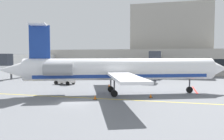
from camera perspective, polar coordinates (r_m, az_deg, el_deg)
The scene contains 10 objects.
ground at distance 27.03m, azimuth -9.56°, elevation -8.08°, with size 120.00×120.00×0.11m.
terminal_building at distance 73.30m, azimuth 10.78°, elevation 4.84°, with size 66.72×17.08×21.22m.
jet_bridge_west at distance 54.88m, azimuth 11.15°, elevation 3.05°, with size 2.40×17.33×6.34m.
jet_bridge_east at distance 63.11m, azimuth -19.59°, elevation 2.54°, with size 2.40×22.23×5.85m.
regional_jet at distance 31.70m, azimuth 1.52°, elevation 0.14°, with size 30.97×24.81×9.50m.
baggage_tug at distance 53.40m, azimuth 11.28°, elevation -1.25°, with size 2.40×3.38×2.17m.
pushback_tractor at distance 43.86m, azimuth -11.37°, elevation -2.36°, with size 3.94×2.61×1.96m.
safety_cone_alpha at distance 28.45m, azimuth -4.24°, elevation -6.84°, with size 0.47×0.47×0.55m.
safety_cone_bravo at distance 29.95m, azimuth 9.64°, elevation -6.36°, with size 0.47×0.47×0.55m.
safety_cone_charlie at distance 39.77m, azimuth -0.73°, elevation -3.85°, with size 0.47×0.47×0.55m.
Camera 1 is at (10.83, -24.16, 5.38)m, focal length 36.66 mm.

